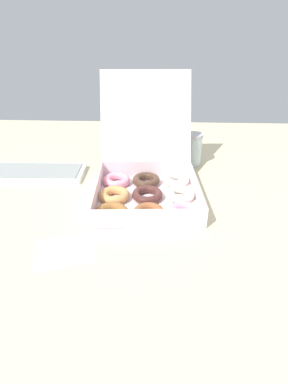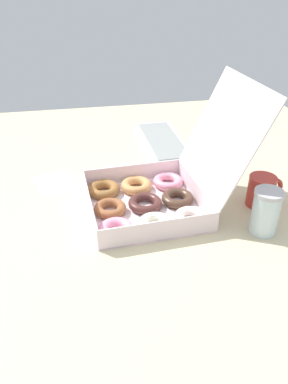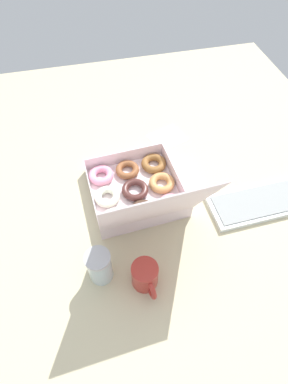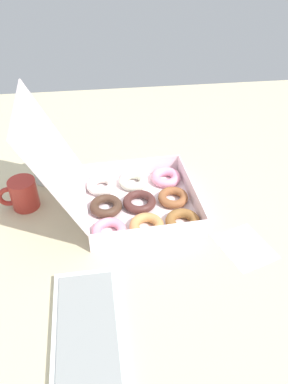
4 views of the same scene
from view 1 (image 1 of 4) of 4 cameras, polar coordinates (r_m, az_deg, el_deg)
ground_plane at (r=93.85cm, az=-1.39°, el=-2.96°), size 180.00×180.00×2.00cm
donut_box at (r=96.45cm, az=0.50°, el=1.48°), size 34.65×47.04×35.36cm
keyboard at (r=118.51cm, az=-20.56°, el=3.47°), size 38.60×15.59×2.20cm
coffee_mug at (r=124.65cm, az=3.16°, el=8.48°), size 7.90×11.49×9.24cm
glass_jar at (r=119.93cm, az=9.20°, el=8.06°), size 7.51×7.51×12.48cm
paper_napkin at (r=78.32cm, az=-15.04°, el=-10.72°), size 17.23×15.89×0.15cm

